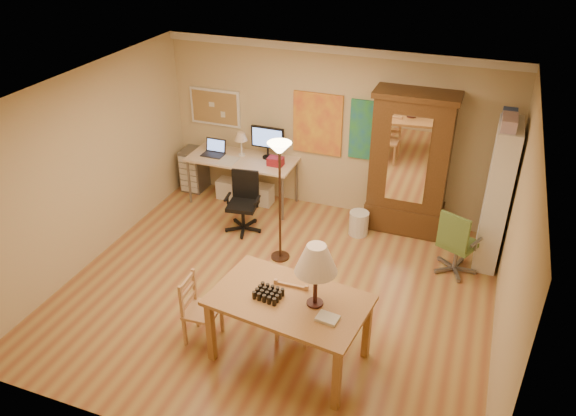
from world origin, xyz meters
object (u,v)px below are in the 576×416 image
at_px(office_chair_black, 244,215).
at_px(office_chair_green, 455,256).
at_px(dining_table, 298,289).
at_px(armoire, 409,172).
at_px(bookshelf, 497,196).
at_px(computer_desk, 246,175).

xyz_separation_m(office_chair_black, office_chair_green, (3.21, -0.02, 0.01)).
distance_m(dining_table, office_chair_black, 3.02).
bearing_deg(armoire, office_chair_green, -46.93).
bearing_deg(bookshelf, armoire, 160.90).
bearing_deg(office_chair_black, office_chair_green, -0.30).
relative_size(office_chair_green, armoire, 0.44).
distance_m(armoire, bookshelf, 1.35).
height_order(office_chair_black, armoire, armoire).
relative_size(office_chair_green, bookshelf, 0.47).
bearing_deg(computer_desk, office_chair_green, -13.64).
bearing_deg(office_chair_green, bookshelf, 51.72).
height_order(dining_table, office_chair_green, dining_table).
xyz_separation_m(armoire, bookshelf, (1.27, -0.44, 0.06)).
xyz_separation_m(office_chair_green, armoire, (-0.88, 0.94, 0.70)).
height_order(armoire, bookshelf, armoire).
bearing_deg(computer_desk, armoire, 1.67).
height_order(computer_desk, armoire, armoire).
height_order(computer_desk, office_chair_green, computer_desk).
relative_size(computer_desk, office_chair_black, 1.89).
distance_m(office_chair_green, armoire, 1.46).
height_order(computer_desk, office_chair_black, computer_desk).
height_order(office_chair_black, office_chair_green, office_chair_green).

